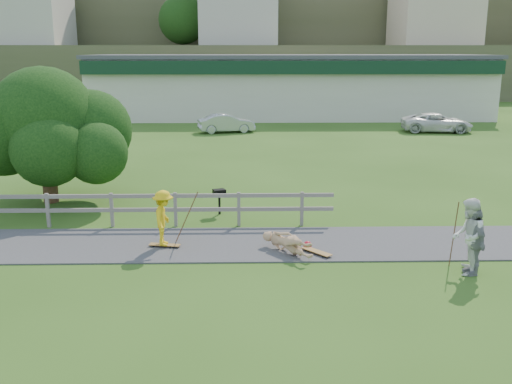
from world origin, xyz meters
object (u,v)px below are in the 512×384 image
car_silver (226,123)px  bbq (219,202)px  spectator_a (468,237)px  skater_fallen (287,243)px  spectator_b (474,242)px  skater_rider (164,221)px  tree (46,144)px  car_white (437,123)px

car_silver → bbq: size_ratio=4.38×
spectator_a → bbq: 8.40m
skater_fallen → bbq: 4.45m
spectator_b → bbq: size_ratio=1.94×
skater_rider → bbq: bearing=-21.6°
skater_fallen → tree: 10.25m
skater_rider → car_white: skater_rider is taller
car_silver → bbq: (0.33, -20.04, -0.19)m
car_white → tree: size_ratio=0.77×
spectator_a → car_white: 26.52m
spectator_b → tree: 14.77m
car_white → skater_fallen: bearing=157.9°
car_silver → tree: tree is taller
bbq → car_white: bearing=34.2°
skater_rider → spectator_a: 8.05m
tree → spectator_b: bearing=-29.6°
car_silver → tree: size_ratio=0.62×
car_white → tree: (-20.34, -18.15, 1.50)m
skater_fallen → spectator_a: size_ratio=0.90×
skater_rider → car_white: bearing=-32.6°
car_white → car_silver: bearing=94.2°
skater_fallen → car_silver: car_silver is taller
skater_rider → spectator_a: spectator_a is taller
skater_rider → spectator_a: (7.78, -2.04, 0.18)m
bbq → skater_fallen: bearing=-83.7°
skater_fallen → tree: (-8.28, 5.74, 1.84)m
skater_rider → car_silver: (1.09, 23.45, -0.16)m
skater_rider → tree: tree is taller
skater_fallen → bbq: bearing=78.4°
skater_rider → bbq: size_ratio=1.81×
skater_fallen → spectator_a: bearing=-57.3°
spectator_a → tree: 14.61m
car_silver → car_white: (14.39, -0.12, 0.03)m
skater_rider → skater_fallen: bearing=-98.3°
car_silver → car_white: 14.39m
skater_rider → tree: size_ratio=0.26×
spectator_a → car_white: spectator_a is taller
skater_fallen → tree: size_ratio=0.28×
spectator_a → car_silver: bearing=-142.7°
spectator_b → bbq: 8.54m
skater_fallen → spectator_b: spectator_b is taller
car_silver → spectator_a: bearing=-178.5°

